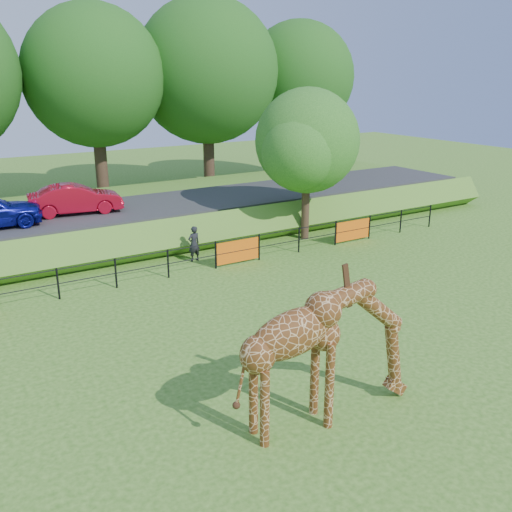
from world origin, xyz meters
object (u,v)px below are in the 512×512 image
object	(u,v)px
car_red	(75,199)
tree_east	(308,145)
giraffe	(328,354)
visitor	(194,244)

from	to	relation	value
car_red	tree_east	xyz separation A→B (m)	(9.22, -4.49, 2.21)
giraffe	car_red	world-z (taller)	giraffe
car_red	tree_east	size ratio (longest dim) A/B	0.58
giraffe	visitor	xyz separation A→B (m)	(2.41, 11.55, -0.85)
car_red	visitor	distance (m)	6.01
car_red	visitor	bearing A→B (deg)	-137.99
giraffe	tree_east	xyz separation A→B (m)	(8.31, 11.89, 2.70)
car_red	tree_east	bearing A→B (deg)	-108.44
giraffe	visitor	size ratio (longest dim) A/B	3.02
car_red	visitor	world-z (taller)	car_red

